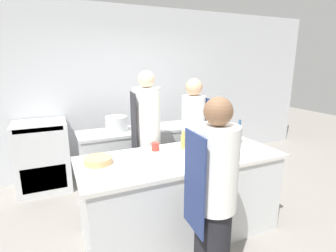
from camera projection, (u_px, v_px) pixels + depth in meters
ground_plane at (180, 230)px, 3.04m from camera, size 16.00×16.00×0.00m
wall_back at (126, 90)px, 4.58m from camera, size 8.00×0.06×2.80m
prep_counter at (181, 194)px, 2.92m from camera, size 2.18×0.90×0.92m
pass_counter at (138, 158)px, 4.01m from camera, size 1.72×0.56×0.92m
oven_range at (43, 156)px, 3.91m from camera, size 0.73×0.63×1.04m
chef_at_prep_near at (214, 200)px, 2.09m from camera, size 0.38×0.36×1.66m
chef_at_stove at (193, 138)px, 3.66m from camera, size 0.35×0.33×1.68m
chef_at_pass_far at (147, 140)px, 3.38m from camera, size 0.37×0.35×1.79m
bottle_olive_oil at (184, 142)px, 3.03m from camera, size 0.07×0.07×0.21m
bottle_vinegar at (214, 140)px, 3.09m from camera, size 0.07×0.07×0.21m
bottle_wine at (239, 134)px, 3.21m from camera, size 0.07×0.07×0.30m
bowl_mixing_large at (144, 159)px, 2.62m from camera, size 0.22×0.22×0.07m
bowl_prep_small at (188, 156)px, 2.70m from camera, size 0.19×0.19×0.08m
bowl_ceramic_blue at (199, 147)px, 2.99m from camera, size 0.17×0.17×0.07m
bowl_wooden_salad at (98, 160)px, 2.59m from camera, size 0.28×0.28×0.07m
cup at (155, 147)px, 2.97m from camera, size 0.09×0.09×0.09m
cutting_board at (256, 152)px, 2.90m from camera, size 0.28×0.19×0.01m
stockpot at (117, 124)px, 3.79m from camera, size 0.32×0.32×0.21m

